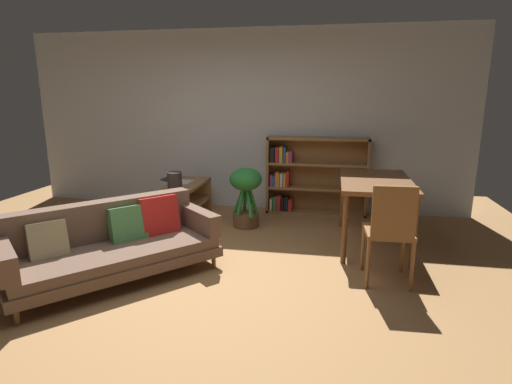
{
  "coord_description": "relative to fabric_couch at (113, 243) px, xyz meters",
  "views": [
    {
      "loc": [
        1.38,
        -3.53,
        1.75
      ],
      "look_at": [
        0.59,
        0.71,
        0.72
      ],
      "focal_mm": 28.8,
      "sensor_mm": 36.0,
      "label": 1
    }
  ],
  "objects": [
    {
      "name": "back_wall_panel",
      "position": [
        0.69,
        2.78,
        1.01
      ],
      "size": [
        6.8,
        0.1,
        2.7
      ],
      "primitive_type": "cube",
      "color": "silver",
      "rests_on": "ground_plane"
    },
    {
      "name": "open_laptop",
      "position": [
        -0.05,
        1.96,
        0.21
      ],
      "size": [
        0.43,
        0.32,
        0.06
      ],
      "color": "silver",
      "rests_on": "media_console"
    },
    {
      "name": "media_console",
      "position": [
        0.05,
        1.79,
        -0.08
      ],
      "size": [
        0.44,
        1.25,
        0.53
      ],
      "color": "olive",
      "rests_on": "ground_plane"
    },
    {
      "name": "dining_table",
      "position": [
        2.57,
        1.36,
        0.37
      ],
      "size": [
        0.79,
        1.36,
        0.8
      ],
      "color": "brown",
      "rests_on": "ground_plane"
    },
    {
      "name": "ground_plane",
      "position": [
        0.69,
        0.08,
        -0.34
      ],
      "size": [
        8.16,
        8.16,
        0.0
      ],
      "primitive_type": "plane",
      "color": "#9E7042"
    },
    {
      "name": "fabric_couch",
      "position": [
        0.0,
        0.0,
        0.0
      ],
      "size": [
        1.9,
        1.98,
        0.72
      ],
      "color": "brown",
      "rests_on": "ground_plane"
    },
    {
      "name": "desk_speaker",
      "position": [
        0.09,
        1.44,
        0.31
      ],
      "size": [
        0.19,
        0.19,
        0.25
      ],
      "color": "#2D2823",
      "rests_on": "media_console"
    },
    {
      "name": "dining_chair_near",
      "position": [
        2.62,
        0.3,
        0.21
      ],
      "size": [
        0.44,
        0.47,
        0.98
      ],
      "color": "brown",
      "rests_on": "ground_plane"
    },
    {
      "name": "bookshelf",
      "position": [
        1.75,
        2.61,
        0.22
      ],
      "size": [
        1.48,
        0.29,
        1.14
      ],
      "color": "olive",
      "rests_on": "ground_plane"
    },
    {
      "name": "potted_floor_plant",
      "position": [
        0.95,
        1.76,
        0.14
      ],
      "size": [
        0.43,
        0.45,
        0.8
      ],
      "color": "brown",
      "rests_on": "ground_plane"
    }
  ]
}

